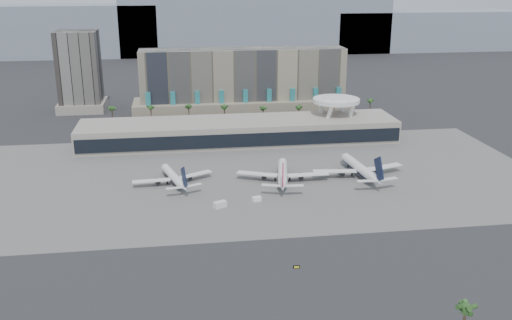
{
  "coord_description": "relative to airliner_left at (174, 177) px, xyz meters",
  "views": [
    {
      "loc": [
        -32.89,
        -185.28,
        87.18
      ],
      "look_at": [
        -0.82,
        40.0,
        12.42
      ],
      "focal_mm": 40.0,
      "sensor_mm": 36.0,
      "label": 1
    }
  ],
  "objects": [
    {
      "name": "hotel",
      "position": [
        45.46,
        124.77,
        13.59
      ],
      "size": [
        140.0,
        30.0,
        42.0
      ],
      "color": "gray",
      "rests_on": "ground"
    },
    {
      "name": "ground",
      "position": [
        35.46,
        -49.65,
        -3.22
      ],
      "size": [
        900.0,
        900.0,
        0.0
      ],
      "primitive_type": "plane",
      "color": "#232326",
      "rests_on": "ground"
    },
    {
      "name": "airliner_left",
      "position": [
        0.0,
        0.0,
        0.0
      ],
      "size": [
        34.77,
        36.04,
        12.76
      ],
      "rotation": [
        0.0,
        0.0,
        0.28
      ],
      "color": "white",
      "rests_on": "ground"
    },
    {
      "name": "airliner_centre",
      "position": [
        47.3,
        -3.57,
        0.45
      ],
      "size": [
        40.29,
        41.84,
        14.56
      ],
      "rotation": [
        0.0,
        0.0,
        -0.18
      ],
      "color": "white",
      "rests_on": "ground"
    },
    {
      "name": "service_vehicle_b",
      "position": [
        32.8,
        -24.7,
        -2.3
      ],
      "size": [
        3.94,
        2.8,
        1.83
      ],
      "primitive_type": "cube",
      "rotation": [
        0.0,
        0.0,
        0.23
      ],
      "color": "white",
      "rests_on": "ground"
    },
    {
      "name": "taxiway_sign",
      "position": [
        37.22,
        -80.76,
        -2.73
      ],
      "size": [
        2.17,
        0.54,
        0.98
      ],
      "rotation": [
        0.0,
        0.0,
        -0.1
      ],
      "color": "black",
      "rests_on": "ground"
    },
    {
      "name": "terminal",
      "position": [
        35.46,
        60.19,
        3.3
      ],
      "size": [
        170.0,
        32.5,
        14.5
      ],
      "color": "#B2A79C",
      "rests_on": "ground"
    },
    {
      "name": "airliner_right",
      "position": [
        82.87,
        -2.23,
        0.64
      ],
      "size": [
        42.82,
        44.27,
        15.29
      ],
      "rotation": [
        0.0,
        0.0,
        0.1
      ],
      "color": "white",
      "rests_on": "ground"
    },
    {
      "name": "service_vehicle_a",
      "position": [
        17.7,
        -29.14,
        -2.0
      ],
      "size": [
        5.56,
        4.22,
        2.44
      ],
      "primitive_type": "cube",
      "rotation": [
        0.0,
        0.0,
        0.41
      ],
      "color": "silver",
      "rests_on": "ground"
    },
    {
      "name": "near_palm_b",
      "position": [
        66.85,
        -128.45,
        8.69
      ],
      "size": [
        6.0,
        6.0,
        14.81
      ],
      "color": "brown",
      "rests_on": "ground"
    },
    {
      "name": "palm_row",
      "position": [
        42.46,
        95.35,
        7.28
      ],
      "size": [
        157.8,
        2.8,
        13.1
      ],
      "color": "brown",
      "rests_on": "ground"
    },
    {
      "name": "saucer_structure",
      "position": [
        90.46,
        66.35,
        15.24
      ],
      "size": [
        26.0,
        26.0,
        21.89
      ],
      "color": "white",
      "rests_on": "ground"
    },
    {
      "name": "office_tower",
      "position": [
        -59.54,
        150.35,
        19.72
      ],
      "size": [
        30.0,
        30.0,
        52.0
      ],
      "color": "black",
      "rests_on": "ground"
    },
    {
      "name": "apron_pad",
      "position": [
        35.46,
        5.35,
        -3.19
      ],
      "size": [
        260.0,
        130.0,
        0.06
      ],
      "primitive_type": "cube",
      "color": "#5B5B59",
      "rests_on": "ground"
    },
    {
      "name": "mountain_ridge",
      "position": [
        63.34,
        420.35,
        26.67
      ],
      "size": [
        680.0,
        60.0,
        70.0
      ],
      "color": "gray",
      "rests_on": "ground"
    }
  ]
}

